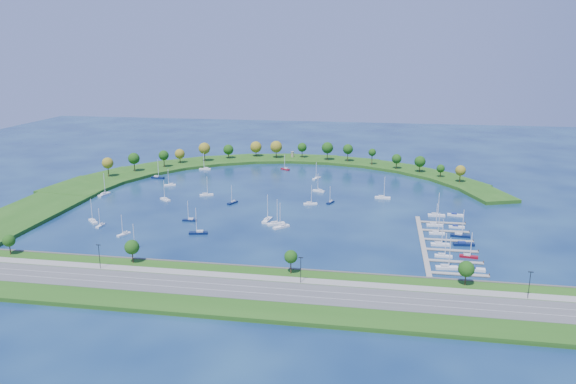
% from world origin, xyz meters
% --- Properties ---
extents(ground, '(700.00, 700.00, 0.00)m').
position_xyz_m(ground, '(0.00, 0.00, 0.00)').
color(ground, '#071944').
rests_on(ground, ground).
extents(south_shoreline, '(420.00, 43.10, 11.60)m').
position_xyz_m(south_shoreline, '(0.03, -122.88, 1.00)').
color(south_shoreline, '#215115').
rests_on(south_shoreline, ground).
extents(breakwater, '(286.74, 247.64, 2.00)m').
position_xyz_m(breakwater, '(-46.33, 48.72, 0.99)').
color(breakwater, '#215115').
rests_on(breakwater, ground).
extents(breakwater_trees, '(237.58, 93.80, 14.40)m').
position_xyz_m(breakwater_trees, '(-22.62, 91.26, 10.44)').
color(breakwater_trees, '#382314').
rests_on(breakwater_trees, breakwater).
extents(harbor_tower, '(2.60, 2.60, 4.39)m').
position_xyz_m(harbor_tower, '(-10.75, 119.43, 4.25)').
color(harbor_tower, gray).
rests_on(harbor_tower, breakwater).
extents(dock_system, '(24.28, 82.00, 1.60)m').
position_xyz_m(dock_system, '(85.30, -61.00, 0.35)').
color(dock_system, gray).
rests_on(dock_system, ground).
extents(moored_boat_0, '(4.30, 7.00, 9.98)m').
position_xyz_m(moored_boat_0, '(30.54, -0.66, 0.85)').
color(moored_boat_0, '#09163B').
rests_on(moored_boat_0, ground).
extents(moored_boat_1, '(8.58, 3.18, 12.33)m').
position_xyz_m(moored_boat_1, '(-67.33, 71.81, 0.92)').
color(moored_boat_1, white).
rests_on(moored_boat_1, ground).
extents(moored_boat_2, '(8.06, 4.82, 11.46)m').
position_xyz_m(moored_boat_2, '(21.15, 23.49, 0.89)').
color(moored_boat_2, white).
rests_on(moored_boat_2, ground).
extents(moored_boat_3, '(8.07, 4.20, 11.43)m').
position_xyz_m(moored_boat_3, '(19.54, -5.71, 0.89)').
color(moored_boat_3, white).
rests_on(moored_boat_3, ground).
extents(moored_boat_4, '(7.56, 7.48, 12.21)m').
position_xyz_m(moored_boat_4, '(-85.34, -56.07, 0.91)').
color(moored_boat_4, white).
rests_on(moored_boat_4, ground).
extents(moored_boat_5, '(7.78, 4.61, 11.06)m').
position_xyz_m(moored_boat_5, '(-74.98, 22.47, 0.88)').
color(moored_boat_5, white).
rests_on(moored_boat_5, ground).
extents(moored_boat_6, '(5.45, 8.15, 11.72)m').
position_xyz_m(moored_boat_6, '(15.94, 56.63, 0.90)').
color(moored_boat_6, white).
rests_on(moored_boat_6, ground).
extents(moored_boat_7, '(7.86, 6.78, 11.99)m').
position_xyz_m(moored_boat_7, '(-64.64, -10.99, 0.91)').
color(moored_boat_7, white).
rests_on(moored_boat_7, ground).
extents(moored_boat_8, '(8.32, 5.36, 11.90)m').
position_xyz_m(moored_boat_8, '(-44.34, 3.01, 0.90)').
color(moored_boat_8, white).
rests_on(moored_boat_8, ground).
extents(moored_boat_9, '(9.20, 6.47, 13.32)m').
position_xyz_m(moored_boat_9, '(7.13, -44.72, 0.95)').
color(moored_boat_9, white).
rests_on(moored_boat_9, ground).
extents(moored_boat_10, '(3.89, 8.32, 11.79)m').
position_xyz_m(moored_boat_10, '(-47.58, -89.46, 0.90)').
color(moored_boat_10, white).
rests_on(moored_boat_10, ground).
extents(moored_boat_11, '(4.80, 7.15, 10.28)m').
position_xyz_m(moored_boat_11, '(-60.98, -71.93, 0.86)').
color(moored_boat_11, white).
rests_on(moored_boat_11, ground).
extents(moored_boat_12, '(4.98, 7.58, 10.87)m').
position_xyz_m(moored_boat_12, '(-24.45, -10.57, 0.88)').
color(moored_boat_12, '#09163B').
rests_on(moored_boat_12, ground).
extents(moored_boat_13, '(9.08, 3.20, 13.10)m').
position_xyz_m(moored_boat_13, '(-90.80, 40.71, 0.94)').
color(moored_boat_13, '#09163B').
rests_on(moored_boat_13, ground).
extents(moored_boat_14, '(7.36, 2.44, 10.67)m').
position_xyz_m(moored_boat_14, '(-37.59, -45.77, 0.87)').
color(moored_boat_14, '#09163B').
rests_on(moored_boat_14, ground).
extents(moored_boat_15, '(7.43, 6.05, 11.12)m').
position_xyz_m(moored_boat_15, '(-9.84, 81.38, 0.88)').
color(moored_boat_15, maroon).
rests_on(moored_boat_15, ground).
extents(moored_boat_16, '(7.91, 7.94, 12.87)m').
position_xyz_m(moored_boat_16, '(10.80, -48.80, 0.93)').
color(moored_boat_16, white).
rests_on(moored_boat_16, ground).
extents(moored_boat_17, '(4.38, 9.52, 13.51)m').
position_xyz_m(moored_boat_17, '(-105.02, -6.49, 0.95)').
color(moored_boat_17, white).
rests_on(moored_boat_17, ground).
extents(moored_boat_18, '(3.96, 9.77, 13.95)m').
position_xyz_m(moored_boat_18, '(1.72, -39.75, 0.97)').
color(moored_boat_18, white).
rests_on(moored_boat_18, ground).
extents(moored_boat_19, '(9.18, 3.00, 13.31)m').
position_xyz_m(moored_boat_19, '(59.90, 14.01, 0.95)').
color(moored_boat_19, white).
rests_on(moored_boat_19, ground).
extents(moored_boat_20, '(9.10, 4.35, 12.90)m').
position_xyz_m(moored_boat_20, '(-26.71, -64.32, 0.93)').
color(moored_boat_20, '#09163B').
rests_on(moored_boat_20, ground).
extents(moored_boat_21, '(2.28, 6.60, 9.53)m').
position_xyz_m(moored_boat_21, '(-78.35, -61.43, 0.85)').
color(moored_boat_21, white).
rests_on(moored_boat_21, ground).
extents(docked_boat_0, '(9.17, 3.47, 13.15)m').
position_xyz_m(docked_boat_0, '(85.51, -88.58, 0.94)').
color(docked_boat_0, white).
rests_on(docked_boat_0, ground).
extents(docked_boat_1, '(8.85, 3.02, 1.78)m').
position_xyz_m(docked_boat_1, '(95.97, -88.44, 0.65)').
color(docked_boat_1, white).
rests_on(docked_boat_1, ground).
extents(docked_boat_2, '(7.44, 2.52, 10.76)m').
position_xyz_m(docked_boat_2, '(85.54, -75.52, 0.87)').
color(docked_boat_2, white).
rests_on(docked_boat_2, ground).
extents(docked_boat_3, '(7.87, 3.28, 11.22)m').
position_xyz_m(docked_boat_3, '(96.03, -74.30, 0.88)').
color(docked_boat_3, maroon).
rests_on(docked_boat_3, ground).
extents(docked_boat_4, '(8.43, 2.76, 12.23)m').
position_xyz_m(docked_boat_4, '(85.52, -61.27, 0.91)').
color(docked_boat_4, white).
rests_on(docked_boat_4, ground).
extents(docked_boat_5, '(9.51, 3.63, 1.89)m').
position_xyz_m(docked_boat_5, '(95.97, -59.41, 0.69)').
color(docked_boat_5, '#09163B').
rests_on(docked_boat_5, ground).
extents(docked_boat_6, '(7.39, 2.24, 10.79)m').
position_xyz_m(docked_boat_6, '(85.54, -45.80, 0.87)').
color(docked_boat_6, white).
rests_on(docked_boat_6, ground).
extents(docked_boat_7, '(9.28, 3.53, 13.32)m').
position_xyz_m(docked_boat_7, '(96.00, -47.68, 0.95)').
color(docked_boat_7, '#09163B').
rests_on(docked_boat_7, ground).
extents(docked_boat_8, '(8.10, 2.74, 11.72)m').
position_xyz_m(docked_boat_8, '(85.52, -33.37, 0.90)').
color(docked_boat_8, white).
rests_on(docked_boat_8, ground).
extents(docked_boat_9, '(7.50, 2.14, 1.53)m').
position_xyz_m(docked_boat_9, '(95.99, -34.37, 0.56)').
color(docked_boat_9, white).
rests_on(docked_boat_9, ground).
extents(docked_boat_10, '(8.86, 2.67, 12.95)m').
position_xyz_m(docked_boat_10, '(87.91, -16.45, 0.93)').
color(docked_boat_10, white).
rests_on(docked_boat_10, ground).
extents(docked_boat_11, '(8.62, 3.54, 1.71)m').
position_xyz_m(docked_boat_11, '(97.88, -14.14, 0.63)').
color(docked_boat_11, white).
rests_on(docked_boat_11, ground).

